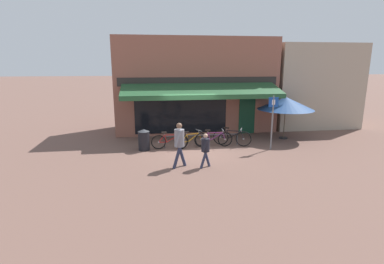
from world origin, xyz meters
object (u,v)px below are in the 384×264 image
bicycle_orange (191,140)px  cafe_parasol (286,103)px  parking_sign (273,117)px  bicycle_black (232,138)px  pedestrian_adult (179,141)px  pedestrian_child (205,147)px  bicycle_purple (213,139)px  bicycle_red (170,141)px  litter_bin (144,140)px

bicycle_orange → cafe_parasol: 5.32m
parking_sign → cafe_parasol: parking_sign is taller
bicycle_orange → bicycle_black: bicycle_black is taller
bicycle_black → pedestrian_adult: size_ratio=0.98×
bicycle_black → pedestrian_child: pedestrian_child is taller
pedestrian_adult → cafe_parasol: cafe_parasol is taller
bicycle_purple → pedestrian_child: bearing=-106.6°
bicycle_red → bicycle_orange: size_ratio=1.07×
bicycle_red → bicycle_orange: bicycle_red is taller
bicycle_black → pedestrian_adult: pedestrian_adult is taller
bicycle_orange → litter_bin: litter_bin is taller
bicycle_red → pedestrian_adult: size_ratio=1.00×
bicycle_black → pedestrian_adult: 3.87m
bicycle_orange → pedestrian_child: 2.80m
bicycle_black → parking_sign: parking_sign is taller
bicycle_orange → litter_bin: bearing=159.6°
bicycle_red → bicycle_black: bearing=1.8°
bicycle_red → parking_sign: parking_sign is taller
bicycle_red → pedestrian_child: pedestrian_child is taller
pedestrian_adult → litter_bin: bearing=112.3°
bicycle_red → cafe_parasol: 6.28m
pedestrian_adult → cafe_parasol: size_ratio=0.61×
bicycle_red → bicycle_purple: 2.04m
bicycle_purple → parking_sign: size_ratio=0.74×
bicycle_orange → pedestrian_adult: 2.80m
bicycle_red → cafe_parasol: (6.00, 1.10, 1.48)m
litter_bin → pedestrian_child: bearing=-48.9°
pedestrian_adult → bicycle_black: bearing=37.1°
bicycle_black → cafe_parasol: 3.51m
bicycle_purple → pedestrian_adult: pedestrian_adult is taller
pedestrian_adult → bicycle_purple: bearing=47.5°
bicycle_orange → bicycle_purple: bicycle_purple is taller
bicycle_purple → parking_sign: parking_sign is taller
bicycle_black → cafe_parasol: size_ratio=0.60×
bicycle_red → litter_bin: (-1.17, -0.04, 0.12)m
bicycle_purple → bicycle_black: bearing=6.9°
bicycle_black → litter_bin: litter_bin is taller
pedestrian_child → parking_sign: parking_sign is taller
bicycle_black → parking_sign: size_ratio=0.69×
litter_bin → pedestrian_adult: bearing=-61.3°
pedestrian_child → cafe_parasol: size_ratio=0.47×
pedestrian_adult → parking_sign: bearing=15.7°
bicycle_orange → parking_sign: 3.82m
pedestrian_child → litter_bin: size_ratio=1.37×
bicycle_purple → pedestrian_child: (-0.89, -2.72, 0.42)m
bicycle_orange → cafe_parasol: size_ratio=0.56×
pedestrian_child → cafe_parasol: (4.86, 3.78, 1.04)m
bicycle_orange → parking_sign: parking_sign is taller
bicycle_black → parking_sign: (1.59, -0.86, 1.10)m
bicycle_black → cafe_parasol: (3.05, 0.98, 1.44)m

